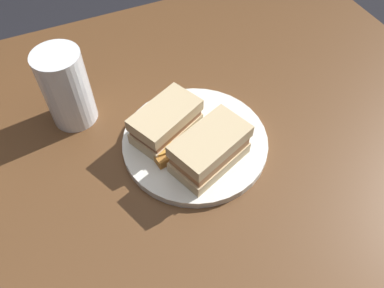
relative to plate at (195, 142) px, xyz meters
The scene contains 11 objects.
dining_table 0.36m from the plate, 52.42° to the left, with size 1.13×0.95×0.71m, color brown.
plate is the anchor object (origin of this frame).
sandwich_half_left 0.06m from the plate, 41.32° to the right, with size 0.13×0.11×0.06m.
sandwich_half_right 0.06m from the plate, 92.43° to the left, with size 0.14×0.11×0.06m.
potato_wedge_front 0.07m from the plate, ahead, with size 0.04×0.02×0.02m, color gold.
potato_wedge_middle 0.05m from the plate, 11.30° to the right, with size 0.05×0.02×0.02m, color gold.
potato_wedge_back 0.04m from the plate, 17.53° to the left, with size 0.04×0.02×0.02m, color #B77F33.
potato_wedge_left_edge 0.06m from the plate, ahead, with size 0.04×0.02×0.02m, color gold.
potato_wedge_right_edge 0.06m from the plate, 19.42° to the left, with size 0.04×0.02×0.02m, color #AD702D.
potato_wedge_stray 0.04m from the plate, 21.53° to the left, with size 0.04×0.02×0.02m, color gold.
pint_glass 0.23m from the plate, 40.95° to the right, with size 0.08×0.08×0.14m.
Camera 1 is at (0.14, 0.33, 1.23)m, focal length 35.38 mm.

